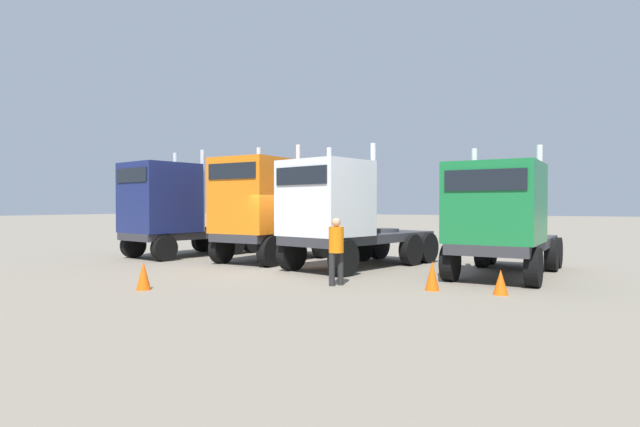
% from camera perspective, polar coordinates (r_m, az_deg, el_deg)
% --- Properties ---
extents(ground, '(200.00, 200.00, 0.00)m').
position_cam_1_polar(ground, '(17.41, -3.42, -6.16)').
color(ground, gray).
extents(semi_truck_navy, '(3.59, 6.18, 4.43)m').
position_cam_1_polar(semi_truck_navy, '(22.03, -16.22, 0.51)').
color(semi_truck_navy, '#333338').
rests_on(semi_truck_navy, ground).
extents(semi_truck_orange, '(2.83, 6.03, 4.46)m').
position_cam_1_polar(semi_truck_orange, '(19.46, -6.26, 0.60)').
color(semi_truck_orange, '#333338').
rests_on(semi_truck_orange, ground).
extents(semi_truck_white, '(3.88, 6.59, 4.17)m').
position_cam_1_polar(semi_truck_white, '(17.05, 2.26, -0.04)').
color(semi_truck_white, '#333338').
rests_on(semi_truck_white, ground).
extents(semi_truck_green, '(2.81, 6.25, 3.93)m').
position_cam_1_polar(semi_truck_green, '(15.89, 19.33, -0.48)').
color(semi_truck_green, '#333338').
rests_on(semi_truck_green, ground).
extents(visitor_in_hivis, '(0.54, 0.54, 1.81)m').
position_cam_1_polar(visitor_in_hivis, '(13.73, 1.81, -3.64)').
color(visitor_in_hivis, '#252525').
rests_on(visitor_in_hivis, ground).
extents(traffic_cone_near, '(0.36, 0.36, 0.74)m').
position_cam_1_polar(traffic_cone_near, '(13.31, 12.34, -6.77)').
color(traffic_cone_near, '#F2590C').
rests_on(traffic_cone_near, ground).
extents(traffic_cone_mid, '(0.36, 0.36, 0.73)m').
position_cam_1_polar(traffic_cone_mid, '(13.83, -18.98, -6.51)').
color(traffic_cone_mid, '#F2590C').
rests_on(traffic_cone_mid, ground).
extents(traffic_cone_far, '(0.36, 0.36, 0.60)m').
position_cam_1_polar(traffic_cone_far, '(13.11, 19.40, -7.21)').
color(traffic_cone_far, '#F2590C').
rests_on(traffic_cone_far, ground).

